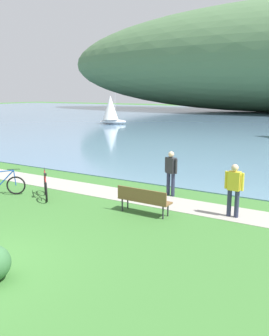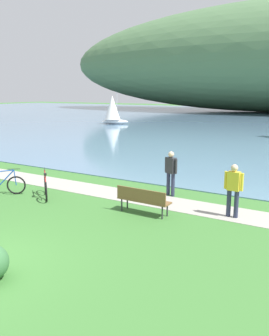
% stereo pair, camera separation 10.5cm
% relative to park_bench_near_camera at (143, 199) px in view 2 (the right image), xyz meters
% --- Properties ---
extents(shoreline_path, '(60.00, 1.50, 0.01)m').
position_rel_park_bench_near_camera_xyz_m(shoreline_path, '(-1.55, 1.52, -0.52)').
color(shoreline_path, '#A39E93').
rests_on(shoreline_path, ground).
extents(park_bench_near_camera, '(1.81, 0.51, 0.88)m').
position_rel_park_bench_near_camera_xyz_m(park_bench_near_camera, '(0.00, 0.00, 0.00)').
color(park_bench_near_camera, brown).
rests_on(park_bench_near_camera, ground).
extents(bicycle_leaning_near_bench, '(1.42, 1.16, 1.01)m').
position_rel_park_bench_near_camera_xyz_m(bicycle_leaning_near_bench, '(-5.76, -0.85, -0.12)').
color(bicycle_leaning_near_bench, black).
rests_on(bicycle_leaning_near_bench, ground).
extents(bicycle_beside_path, '(1.33, 1.26, 1.01)m').
position_rel_park_bench_near_camera_xyz_m(bicycle_beside_path, '(-4.06, -0.25, -0.12)').
color(bicycle_beside_path, black).
rests_on(bicycle_beside_path, ground).
extents(person_at_shoreline, '(0.59, 0.33, 1.71)m').
position_rel_park_bench_near_camera_xyz_m(person_at_shoreline, '(-0.18, 2.42, 0.46)').
color(person_at_shoreline, '#282D47').
rests_on(person_at_shoreline, ground).
extents(person_on_the_grass, '(0.61, 0.23, 1.71)m').
position_rel_park_bench_near_camera_xyz_m(person_on_the_grass, '(2.56, 1.22, 0.46)').
color(person_on_the_grass, '#282D47').
rests_on(person_on_the_grass, ground).
extents(sailboat_toward_hillside, '(3.21, 2.63, 3.75)m').
position_rel_park_bench_near_camera_xyz_m(sailboat_toward_hillside, '(-19.64, 26.59, 1.28)').
color(sailboat_toward_hillside, white).
rests_on(sailboat_toward_hillside, bay_water).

